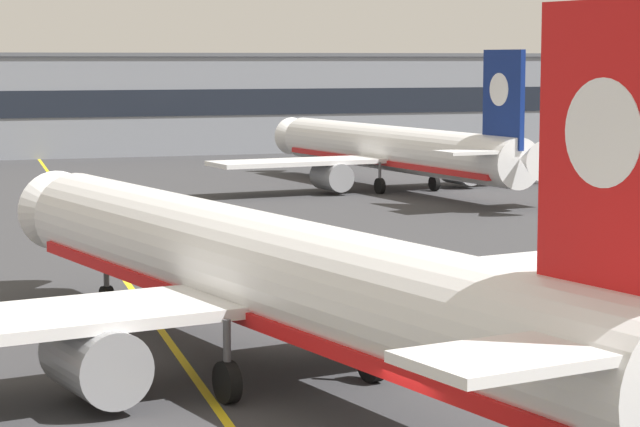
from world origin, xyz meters
name	(u,v)px	position (x,y,z in m)	size (l,w,h in m)	color
taxiway_centreline	(129,285)	(0.00, 30.00, 0.00)	(0.30, 180.00, 0.01)	yellow
airliner_foreground	(273,277)	(0.95, 10.71, 3.37)	(32.32, 41.23, 11.65)	white
airliner_background	(396,150)	(28.54, 66.63, 3.18)	(30.51, 39.13, 10.99)	white
service_car_third	(632,264)	(22.58, 23.57, 0.77)	(4.56, 3.10, 1.79)	yellow
safety_cone_by_nose_gear	(202,289)	(2.57, 26.54, 0.26)	(0.44, 0.44, 0.55)	orange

